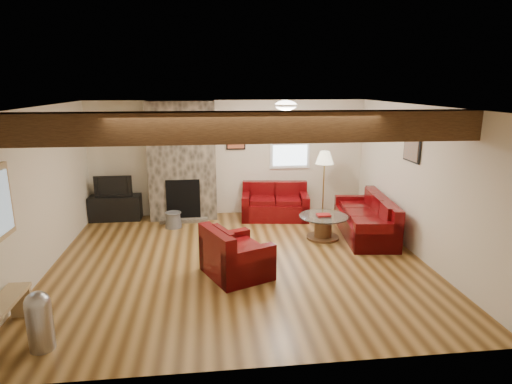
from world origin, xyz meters
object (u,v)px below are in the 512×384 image
sofa_three (365,216)px  tv_cabinet (116,208)px  loveseat (275,201)px  coffee_table (323,227)px  television (114,185)px  floor_lamp (325,161)px  armchair_red (237,251)px

sofa_three → tv_cabinet: (-4.93, 1.58, -0.11)m
loveseat → coffee_table: bearing=-55.3°
tv_cabinet → television: television is taller
floor_lamp → armchair_red: bearing=-128.5°
tv_cabinet → television: size_ratio=1.37×
loveseat → armchair_red: size_ratio=1.50×
coffee_table → floor_lamp: size_ratio=0.62×
sofa_three → armchair_red: armchair_red is taller
television → floor_lamp: bearing=-6.3°
sofa_three → tv_cabinet: sofa_three is taller
coffee_table → tv_cabinet: (-4.10, 1.64, 0.04)m
television → floor_lamp: floor_lamp is taller
armchair_red → tv_cabinet: size_ratio=0.89×
coffee_table → television: bearing=158.1°
coffee_table → floor_lamp: (0.31, 1.16, 1.04)m
tv_cabinet → armchair_red: bearing=-52.0°
armchair_red → television: (-2.37, 3.04, 0.37)m
tv_cabinet → television: bearing=0.0°
armchair_red → television: television is taller
loveseat → coffee_table: loveseat is taller
coffee_table → television: 4.45m
coffee_table → television: television is taller
television → sofa_three: bearing=-17.7°
sofa_three → armchair_red: (-2.56, -1.46, 0.00)m
sofa_three → armchair_red: size_ratio=2.07×
sofa_three → television: size_ratio=2.53×
coffee_table → tv_cabinet: tv_cabinet is taller
loveseat → television: 3.43m
television → floor_lamp: (4.40, -0.49, 0.51)m
coffee_table → tv_cabinet: size_ratio=0.86×
sofa_three → floor_lamp: size_ratio=1.33×
television → tv_cabinet: bearing=0.0°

